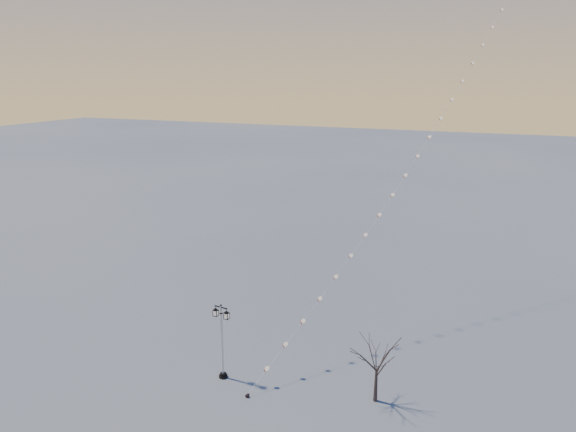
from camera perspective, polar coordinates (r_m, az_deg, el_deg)
The scene contains 4 objects.
ground at distance 31.40m, azimuth -2.35°, elevation -18.96°, with size 300.00×300.00×0.00m, color slate.
street_lamp at distance 32.50m, azimuth -6.95°, elevation -12.54°, with size 1.18×0.52×4.66m.
bare_tree at distance 30.60m, azimuth 9.31°, elevation -14.67°, with size 2.16×2.16×3.59m.
kite_train at distance 45.12m, azimuth 17.62°, elevation 16.26°, with size 16.28×42.94×38.44m.
Camera 1 is at (11.14, -23.62, 17.44)m, focal length 33.91 mm.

